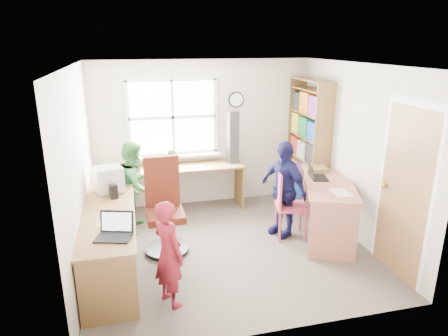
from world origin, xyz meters
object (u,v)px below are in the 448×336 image
Objects in this scene: cd_tower at (233,137)px; potted_plant at (170,158)px; swivel_chair at (165,211)px; bookshelf at (308,147)px; laptop_right at (316,175)px; laptop_left at (115,231)px; crt_monitor at (109,179)px; person_red at (169,254)px; person_green at (135,186)px; right_desk at (329,198)px; person_navy at (283,189)px; wooden_chair at (286,202)px; l_desk at (127,237)px.

potted_plant is at bearing 169.74° from cd_tower.
swivel_chair is 1.90m from cd_tower.
bookshelf is 6.02× the size of laptop_right.
bookshelf is 7.15× the size of potted_plant.
crt_monitor is at bearing 110.84° from laptop_left.
cd_tower reaches higher than person_red.
bookshelf is 2.85m from person_green.
cd_tower is at bearing 167.85° from bookshelf.
crt_monitor is at bearing -134.32° from potted_plant.
swivel_chair reaches higher than laptop_right.
bookshelf is at bearing -6.31° from potted_plant.
bookshelf reaches higher than potted_plant.
right_desk is at bearing -35.29° from potted_plant.
swivel_chair is at bearing -157.78° from bookshelf.
person_red is (0.52, -0.20, -0.22)m from laptop_left.
laptop_left is 0.32× the size of person_green.
crt_monitor is (-3.15, -0.67, -0.08)m from bookshelf.
person_navy is (-0.80, -0.97, -0.31)m from bookshelf.
person_navy reaches higher than laptop_left.
swivel_chair is 2.98× the size of crt_monitor.
bookshelf is 2.20× the size of wooden_chair.
laptop_left is at bearing -140.16° from cd_tower.
person_red is 0.88× the size of person_green.
laptop_right is at bearing -0.09° from swivel_chair.
right_desk is at bearing -25.78° from crt_monitor.
cd_tower is at bearing 121.15° from wooden_chair.
crt_monitor is at bearing 103.88° from l_desk.
laptop_left is (-0.59, -0.99, 0.27)m from swivel_chair.
l_desk is at bearing -138.20° from swivel_chair.
crt_monitor reaches higher than right_desk.
crt_monitor is (-2.94, 0.52, 0.34)m from right_desk.
cd_tower reaches higher than laptop_left.
l_desk is 2.22m from wooden_chair.
cd_tower is (-0.44, 1.31, 0.66)m from wooden_chair.
right_desk is 0.73× the size of bookshelf.
laptop_right is at bearing -89.51° from person_green.
potted_plant is (-2.25, 0.25, -0.10)m from bookshelf.
swivel_chair is at bearing 75.99° from laptop_left.
person_navy is (-0.02, 0.08, 0.17)m from wooden_chair.
laptop_right reaches higher than l_desk.
person_red is at bearing 131.95° from laptop_right.
laptop_right is at bearing 133.05° from right_desk.
swivel_chair reaches higher than l_desk.
right_desk is 3.65× the size of crt_monitor.
laptop_right is 2.57m from person_red.
wooden_chair reaches higher than l_desk.
swivel_chair is 1.46× the size of cd_tower.
swivel_chair reaches higher than person_red.
swivel_chair reaches higher than potted_plant.
potted_plant is at bearing -154.13° from person_navy.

